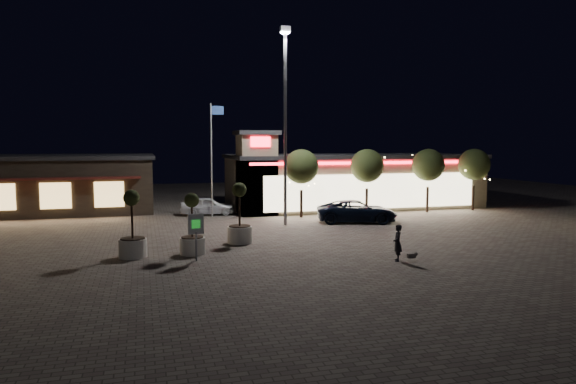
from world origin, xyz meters
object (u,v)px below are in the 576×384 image
object	(u,v)px
planter_mid	(192,235)
valet_sign	(196,228)
pedestrian	(398,243)
white_sedan	(207,206)
planter_left	(133,237)
pickup_truck	(357,211)

from	to	relation	value
planter_mid	valet_sign	size ratio (longest dim) A/B	1.38
pedestrian	planter_mid	world-z (taller)	planter_mid
pedestrian	valet_sign	world-z (taller)	valet_sign
white_sedan	planter_left	size ratio (longest dim) A/B	1.27
pickup_truck	valet_sign	bearing A→B (deg)	141.84
pedestrian	planter_left	xyz separation A→B (m)	(-11.24, 3.98, 0.15)
white_sedan	valet_sign	size ratio (longest dim) A/B	1.86
planter_mid	valet_sign	bearing A→B (deg)	-88.71
pickup_truck	planter_left	distance (m)	15.65
pedestrian	valet_sign	size ratio (longest dim) A/B	0.77
pedestrian	valet_sign	xyz separation A→B (m)	(-8.53, 2.45, 0.66)
pickup_truck	planter_mid	xyz separation A→B (m)	(-11.36, -6.98, 0.16)
planter_mid	valet_sign	xyz separation A→B (m)	(0.03, -1.45, 0.58)
pedestrian	planter_left	bearing A→B (deg)	-87.73
white_sedan	valet_sign	world-z (taller)	valet_sign
valet_sign	planter_left	bearing A→B (deg)	150.59
planter_left	planter_mid	world-z (taller)	planter_left
pickup_truck	planter_left	xyz separation A→B (m)	(-14.04, -6.91, 0.23)
valet_sign	pedestrian	bearing A→B (deg)	-16.03
pickup_truck	white_sedan	size ratio (longest dim) A/B	1.34
planter_mid	white_sedan	bearing A→B (deg)	80.06
pickup_truck	valet_sign	size ratio (longest dim) A/B	2.50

